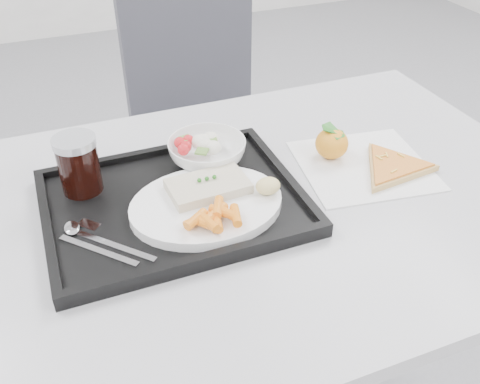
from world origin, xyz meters
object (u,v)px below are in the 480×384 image
Objects in this scene: chair at (203,122)px; salad_bowl at (207,152)px; dinner_plate at (206,205)px; cola_glass at (78,164)px; table at (248,227)px; tray at (174,204)px; pizza_slice at (393,167)px; tangerine at (332,143)px.

chair is 0.63m from salad_bowl.
dinner_plate is 1.78× the size of salad_bowl.
chair is 0.77m from dinner_plate.
salad_bowl is at bearing 0.81° from cola_glass.
tray is at bearing 168.58° from table.
chair is 0.74m from tray.
salad_bowl is 0.24m from cola_glass.
cola_glass is at bearing 166.28° from pizza_slice.
table is at bearing -23.93° from cola_glass.
cola_glass is at bearing 156.07° from table.
dinner_plate is at bearing -109.32° from salad_bowl.
chair reaches higher than salad_bowl.
pizza_slice is at bearing -23.23° from salad_bowl.
tray is 0.14m from salad_bowl.
chair reaches higher than table.
cola_glass is 1.39× the size of tangerine.
cola_glass is at bearing 146.18° from tray.
table is 2.67× the size of tray.
tangerine is (0.25, -0.06, -0.00)m from salad_bowl.
table is 0.71m from chair.
cola_glass is 0.60m from pizza_slice.
pizza_slice is (0.17, -0.70, 0.22)m from chair.
chair is 0.75m from cola_glass.
tray is (-0.27, -0.66, 0.22)m from chair.
pizza_slice is (0.58, -0.14, -0.06)m from cola_glass.
salad_bowl is 0.25m from tangerine.
dinner_plate is 0.24m from cola_glass.
tangerine is at bearing 136.58° from pizza_slice.
tangerine reaches higher than dinner_plate.
pizza_slice reaches higher than table.
tray is at bearing -33.82° from cola_glass.
chair is at bearing 53.96° from cola_glass.
chair is at bearing 97.23° from tangerine.
cola_glass reaches higher than salad_bowl.
pizza_slice is (0.30, -0.02, 0.08)m from table.
cola_glass reaches higher than tray.
table is 0.17m from salad_bowl.
cola_glass is (-0.24, -0.00, 0.03)m from salad_bowl.
salad_bowl is (0.05, 0.14, 0.01)m from dinner_plate.
salad_bowl reaches higher than pizza_slice.
dinner_plate is 0.15m from salad_bowl.
tray is 2.96× the size of salad_bowl.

